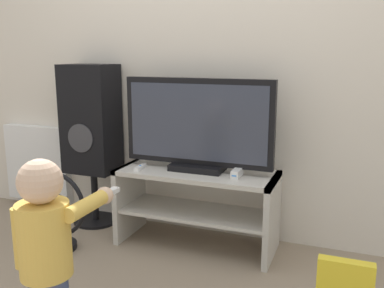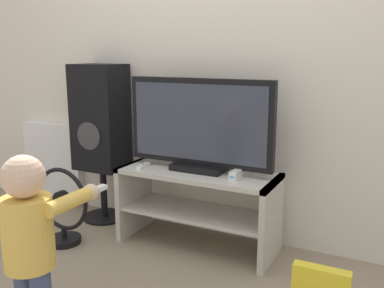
{
  "view_description": "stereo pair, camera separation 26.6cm",
  "coord_description": "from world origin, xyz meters",
  "px_view_note": "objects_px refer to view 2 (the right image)",
  "views": [
    {
      "loc": [
        0.94,
        -2.3,
        1.27
      ],
      "look_at": [
        0.0,
        0.13,
        0.71
      ],
      "focal_mm": 40.0,
      "sensor_mm": 36.0,
      "label": 1
    },
    {
      "loc": [
        1.18,
        -2.19,
        1.27
      ],
      "look_at": [
        0.0,
        0.13,
        0.71
      ],
      "focal_mm": 40.0,
      "sensor_mm": 36.0,
      "label": 2
    }
  ],
  "objects_px": {
    "remote_primary": "(143,166)",
    "child": "(31,234)",
    "television": "(199,126)",
    "speaker_tower": "(101,121)",
    "radiator": "(54,160)",
    "floor_fan": "(63,210)",
    "game_console": "(237,174)"
  },
  "relations": [
    {
      "from": "remote_primary",
      "to": "floor_fan",
      "type": "height_order",
      "value": "remote_primary"
    },
    {
      "from": "television",
      "to": "remote_primary",
      "type": "height_order",
      "value": "television"
    },
    {
      "from": "radiator",
      "to": "child",
      "type": "bearing_deg",
      "value": -48.13
    },
    {
      "from": "radiator",
      "to": "remote_primary",
      "type": "bearing_deg",
      "value": -15.6
    },
    {
      "from": "remote_primary",
      "to": "radiator",
      "type": "relative_size",
      "value": 0.19
    },
    {
      "from": "speaker_tower",
      "to": "radiator",
      "type": "xyz_separation_m",
      "value": [
        -0.62,
        0.12,
        -0.4
      ]
    },
    {
      "from": "television",
      "to": "speaker_tower",
      "type": "bearing_deg",
      "value": 174.55
    },
    {
      "from": "game_console",
      "to": "radiator",
      "type": "distance_m",
      "value": 1.79
    },
    {
      "from": "television",
      "to": "speaker_tower",
      "type": "height_order",
      "value": "speaker_tower"
    },
    {
      "from": "floor_fan",
      "to": "speaker_tower",
      "type": "bearing_deg",
      "value": 94.79
    },
    {
      "from": "child",
      "to": "speaker_tower",
      "type": "distance_m",
      "value": 1.46
    },
    {
      "from": "television",
      "to": "radiator",
      "type": "xyz_separation_m",
      "value": [
        -1.48,
        0.2,
        -0.44
      ]
    },
    {
      "from": "remote_primary",
      "to": "child",
      "type": "bearing_deg",
      "value": -82.81
    },
    {
      "from": "television",
      "to": "child",
      "type": "xyz_separation_m",
      "value": [
        -0.23,
        -1.2,
        -0.31
      ]
    },
    {
      "from": "child",
      "to": "floor_fan",
      "type": "bearing_deg",
      "value": 126.79
    },
    {
      "from": "game_console",
      "to": "floor_fan",
      "type": "distance_m",
      "value": 1.2
    },
    {
      "from": "television",
      "to": "child",
      "type": "height_order",
      "value": "television"
    },
    {
      "from": "television",
      "to": "speaker_tower",
      "type": "distance_m",
      "value": 0.87
    },
    {
      "from": "remote_primary",
      "to": "radiator",
      "type": "height_order",
      "value": "radiator"
    },
    {
      "from": "game_console",
      "to": "floor_fan",
      "type": "relative_size",
      "value": 0.3
    },
    {
      "from": "television",
      "to": "game_console",
      "type": "bearing_deg",
      "value": -9.85
    },
    {
      "from": "television",
      "to": "floor_fan",
      "type": "xyz_separation_m",
      "value": [
        -0.82,
        -0.4,
        -0.57
      ]
    },
    {
      "from": "remote_primary",
      "to": "child",
      "type": "relative_size",
      "value": 0.15
    },
    {
      "from": "game_console",
      "to": "speaker_tower",
      "type": "height_order",
      "value": "speaker_tower"
    },
    {
      "from": "television",
      "to": "child",
      "type": "bearing_deg",
      "value": -100.61
    },
    {
      "from": "floor_fan",
      "to": "radiator",
      "type": "distance_m",
      "value": 0.9
    },
    {
      "from": "child",
      "to": "radiator",
      "type": "height_order",
      "value": "child"
    },
    {
      "from": "television",
      "to": "remote_primary",
      "type": "relative_size",
      "value": 7.51
    },
    {
      "from": "floor_fan",
      "to": "television",
      "type": "bearing_deg",
      "value": 26.18
    },
    {
      "from": "speaker_tower",
      "to": "radiator",
      "type": "height_order",
      "value": "speaker_tower"
    },
    {
      "from": "game_console",
      "to": "radiator",
      "type": "bearing_deg",
      "value": 171.96
    },
    {
      "from": "game_console",
      "to": "speaker_tower",
      "type": "distance_m",
      "value": 1.17
    }
  ]
}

